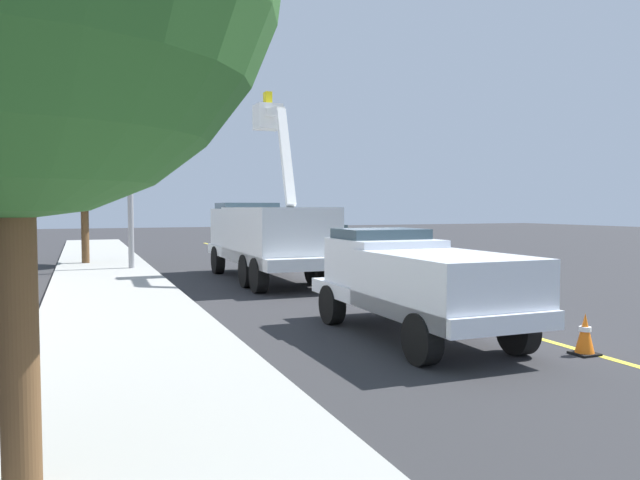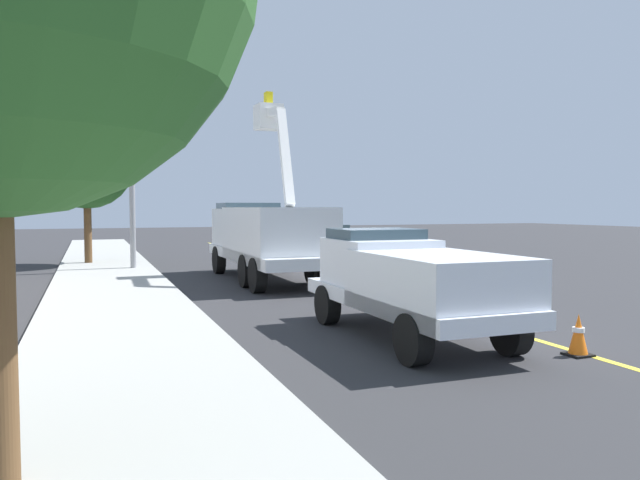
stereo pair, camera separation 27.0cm
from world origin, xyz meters
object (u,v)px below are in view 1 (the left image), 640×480
Objects in this scene: traffic_cone_mid_rear at (328,269)px; traffic_signal_mast at (134,119)px; traffic_cone_leading at (585,334)px; traffic_cone_mid_front at (426,292)px; service_pickup_truck at (415,280)px; passing_minivan at (319,239)px; traffic_cone_trailing at (292,259)px; utility_bucket_truck at (267,234)px.

traffic_signal_mast is (4.21, 5.80, 5.26)m from traffic_cone_mid_rear.
traffic_cone_mid_front is at bearing -2.75° from traffic_cone_leading.
traffic_cone_leading is (-2.28, -1.96, -0.77)m from service_pickup_truck.
passing_minivan is at bearing -20.71° from traffic_cone_mid_rear.
traffic_cone_trailing is at bearing -86.58° from traffic_signal_mast.
utility_bucket_truck is 1.46× the size of service_pickup_truck.
traffic_signal_mast reaches higher than traffic_cone_mid_front.
utility_bucket_truck is 12.47m from traffic_cone_leading.
utility_bucket_truck is at bearing -1.10° from service_pickup_truck.
traffic_cone_mid_rear is (-1.32, -1.75, -1.18)m from utility_bucket_truck.
traffic_cone_leading is at bearing 178.61° from traffic_cone_trailing.
utility_bucket_truck is 11.51× the size of traffic_cone_leading.
service_pickup_truck is at bearing 144.18° from traffic_cone_mid_front.
service_pickup_truck is 6.97× the size of traffic_cone_trailing.
passing_minivan reaches higher than traffic_cone_leading.
service_pickup_truck is 6.50× the size of traffic_cone_mid_rear.
traffic_cone_mid_rear is 1.07× the size of traffic_cone_trailing.
utility_bucket_truck is 10.19× the size of traffic_cone_trailing.
service_pickup_truck is 13.49m from traffic_cone_trailing.
traffic_cone_mid_front is at bearing -177.23° from traffic_cone_mid_rear.
traffic_cone_mid_front is at bearing 179.32° from traffic_cone_trailing.
utility_bucket_truck is 7.33m from traffic_cone_mid_front.
passing_minivan is 5.30m from traffic_cone_trailing.
utility_bucket_truck is 9.20m from passing_minivan.
traffic_signal_mast reaches higher than passing_minivan.
utility_bucket_truck is 6.44m from traffic_signal_mast.
traffic_cone_mid_rear reaches higher than traffic_cone_leading.
passing_minivan is 14.88m from traffic_cone_mid_front.
traffic_signal_mast reaches higher than traffic_cone_mid_rear.
traffic_cone_mid_front is at bearing -35.82° from service_pickup_truck.
traffic_cone_mid_front is 0.89× the size of traffic_cone_mid_rear.
passing_minivan is 5.97× the size of traffic_cone_trailing.
traffic_cone_mid_front is (5.35, -0.26, 0.03)m from traffic_cone_leading.
traffic_cone_trailing is (10.20, -0.12, 0.02)m from traffic_cone_mid_front.
traffic_cone_trailing is 8.15m from traffic_signal_mast.
service_pickup_truck is 3.10m from traffic_cone_leading.
service_pickup_truck is 18.40m from passing_minivan.
traffic_cone_mid_rear is 0.11× the size of traffic_signal_mast.
traffic_cone_trailing is (4.58, -0.39, -0.03)m from traffic_cone_mid_rear.
traffic_cone_leading is at bearing 177.25° from traffic_cone_mid_front.
utility_bucket_truck is at bearing 8.17° from traffic_cone_leading.
traffic_cone_trailing is (13.26, -2.33, -0.72)m from service_pickup_truck.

